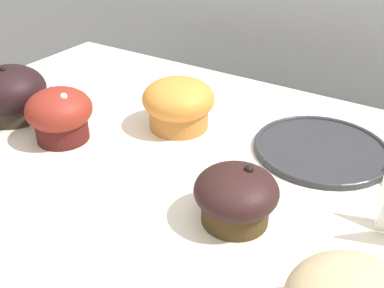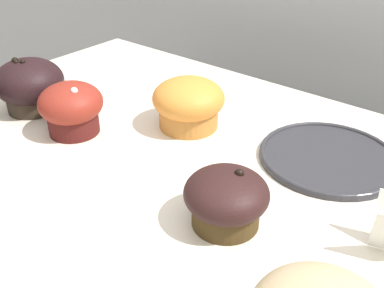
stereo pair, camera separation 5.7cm
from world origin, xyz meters
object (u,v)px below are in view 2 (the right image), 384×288
object	(u,v)px
muffin_front_left	(71,108)
muffin_front_right	(188,103)
muffin_back_right	(226,199)
serving_plate	(329,157)
muffin_back_center	(30,85)

from	to	relation	value
muffin_front_left	muffin_front_right	size ratio (longest dim) A/B	0.87
muffin_back_right	serving_plate	world-z (taller)	muffin_back_right
muffin_back_right	muffin_front_right	distance (m)	0.23
muffin_front_right	muffin_front_left	bearing A→B (deg)	-134.84
muffin_front_left	muffin_back_center	xyz separation A→B (m)	(-0.12, 0.01, 0.00)
muffin_back_right	muffin_back_center	distance (m)	0.42
muffin_front_right	muffin_back_center	world-z (taller)	muffin_back_center
muffin_back_right	muffin_front_right	world-z (taller)	muffin_front_right
muffin_back_right	muffin_front_left	xyz separation A→B (m)	(-0.30, 0.03, 0.01)
muffin_front_right	serving_plate	distance (m)	0.22
muffin_back_right	muffin_front_left	distance (m)	0.30
muffin_back_center	serving_plate	distance (m)	0.48
muffin_front_left	muffin_back_right	bearing A→B (deg)	-4.95
muffin_back_right	muffin_front_left	bearing A→B (deg)	175.05
muffin_back_right	serving_plate	xyz separation A→B (m)	(0.03, 0.20, -0.03)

